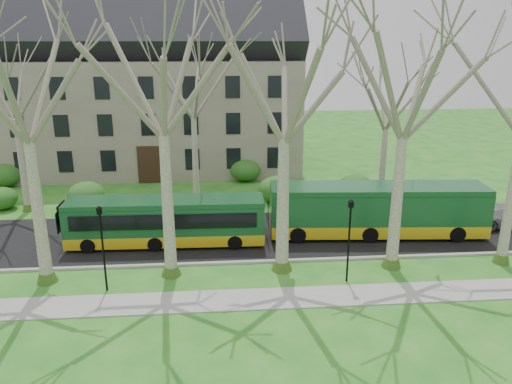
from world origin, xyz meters
TOP-DOWN VIEW (x-y plane):
  - ground at (0.00, 0.00)m, footprint 120.00×120.00m
  - sidewalk at (0.00, -2.50)m, footprint 70.00×2.00m
  - road at (0.00, 5.50)m, footprint 80.00×8.00m
  - curb at (0.00, 1.50)m, footprint 80.00×0.25m
  - building at (-6.00, 24.00)m, footprint 26.50×12.20m
  - tree_row_verge at (0.00, 0.30)m, footprint 49.00×7.00m
  - tree_row_far at (-1.33, 11.00)m, footprint 33.00×7.00m
  - lamp_row at (-0.00, -1.00)m, footprint 36.22×0.22m
  - hedges at (-4.67, 14.00)m, footprint 30.60×8.60m
  - bus_lead at (-3.53, 4.54)m, footprint 11.58×2.65m
  - bus_follow at (9.38, 4.91)m, footprint 13.35×3.65m
  - sedan at (18.34, 5.51)m, footprint 5.23×2.56m

SIDE VIEW (x-z plane):
  - ground at x=0.00m, z-range 0.00..0.00m
  - sidewalk at x=0.00m, z-range 0.00..0.06m
  - road at x=0.00m, z-range 0.00..0.06m
  - curb at x=0.00m, z-range 0.00..0.14m
  - sedan at x=18.34m, z-range 0.06..1.52m
  - hedges at x=-4.67m, z-range 0.00..2.00m
  - bus_lead at x=-3.53m, z-range 0.06..2.94m
  - bus_follow at x=9.38m, z-range 0.06..3.36m
  - lamp_row at x=0.00m, z-range 0.42..4.72m
  - tree_row_far at x=-1.33m, z-range 0.00..12.00m
  - tree_row_verge at x=0.00m, z-range 0.00..14.00m
  - building at x=-6.00m, z-range 0.07..16.07m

